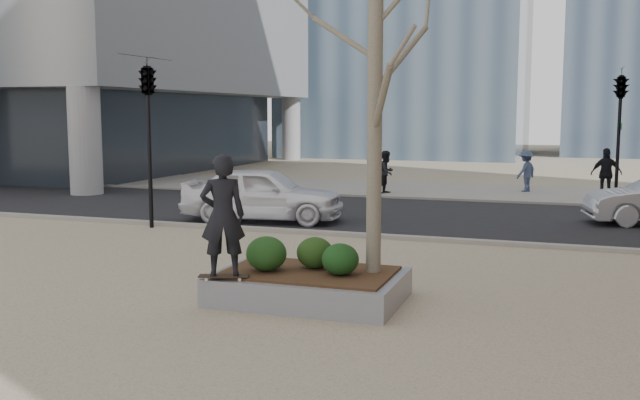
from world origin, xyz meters
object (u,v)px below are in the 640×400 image
(planter, at_px, (309,287))
(police_car, at_px, (263,194))
(skateboarder, at_px, (223,215))
(skateboard, at_px, (224,278))

(planter, xyz_separation_m, police_car, (-4.09, 7.51, 0.56))
(planter, distance_m, skateboarder, 1.88)
(skateboard, xyz_separation_m, skateboarder, (-0.00, 0.00, 0.99))
(planter, bearing_deg, skateboarder, -141.34)
(skateboard, relative_size, police_car, 0.17)
(skateboarder, relative_size, police_car, 0.42)
(police_car, bearing_deg, skateboard, -168.48)
(skateboarder, xyz_separation_m, police_car, (-2.99, 8.39, -0.68))
(skateboarder, bearing_deg, skateboard, 152.05)
(skateboard, distance_m, police_car, 8.92)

